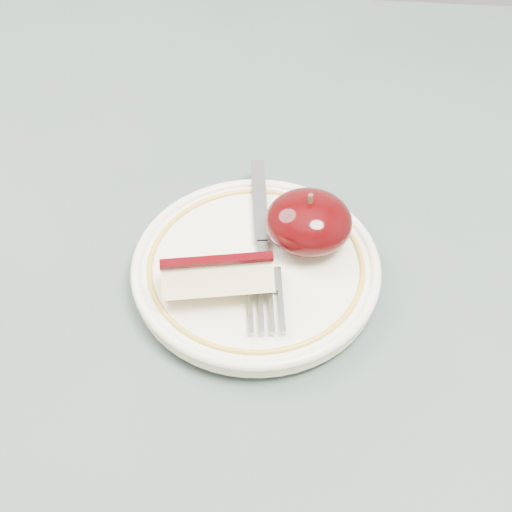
# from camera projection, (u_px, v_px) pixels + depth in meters

# --- Properties ---
(table) EXTENTS (0.90, 0.90, 0.75)m
(table) POSITION_uv_depth(u_px,v_px,m) (246.00, 327.00, 0.66)
(table) COLOR brown
(table) RESTS_ON ground
(plate) EXTENTS (0.20, 0.20, 0.02)m
(plate) POSITION_uv_depth(u_px,v_px,m) (256.00, 268.00, 0.58)
(plate) COLOR #F0E9C9
(plate) RESTS_ON table
(apple_half) EXTENTS (0.07, 0.07, 0.05)m
(apple_half) POSITION_uv_depth(u_px,v_px,m) (309.00, 222.00, 0.57)
(apple_half) COLOR black
(apple_half) RESTS_ON plate
(apple_wedge) EXTENTS (0.09, 0.05, 0.04)m
(apple_wedge) POSITION_uv_depth(u_px,v_px,m) (218.00, 277.00, 0.54)
(apple_wedge) COLOR beige
(apple_wedge) RESTS_ON plate
(fork) EXTENTS (0.04, 0.19, 0.00)m
(fork) POSITION_uv_depth(u_px,v_px,m) (262.00, 243.00, 0.58)
(fork) COLOR gray
(fork) RESTS_ON plate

